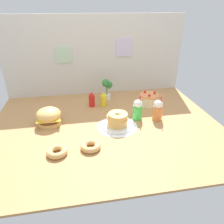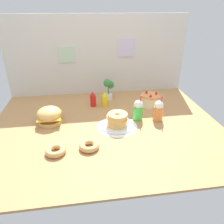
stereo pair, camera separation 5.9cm
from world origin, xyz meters
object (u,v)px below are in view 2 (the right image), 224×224
donut_pink_glaze (56,150)px  burger (50,116)px  pancake_stack (117,121)px  mustard_bottle (105,99)px  donut_chocolate (89,146)px  layer_cake (151,100)px  orange_float_cup (158,111)px  potted_plant (108,88)px  ketchup_bottle (93,99)px  cream_soda_cup (138,110)px

donut_pink_glaze → burger: bearing=100.8°
burger → pancake_stack: burger is taller
pancake_stack → donut_pink_glaze: 0.65m
mustard_bottle → donut_chocolate: (-0.22, -0.79, -0.06)m
mustard_bottle → layer_cake: bearing=-6.6°
orange_float_cup → donut_pink_glaze: 1.07m
burger → potted_plant: (0.65, 0.50, 0.06)m
burger → donut_pink_glaze: size_ratio=1.43×
potted_plant → ketchup_bottle: bearing=-140.7°
burger → orange_float_cup: (1.09, -0.10, 0.02)m
layer_cake → donut_chocolate: layer_cake is taller
burger → potted_plant: 0.82m
burger → cream_soda_cup: bearing=-3.3°
ketchup_bottle → donut_pink_glaze: bearing=-113.1°
mustard_bottle → donut_pink_glaze: bearing=-121.0°
ketchup_bottle → mustard_bottle: bearing=-10.0°
burger → layer_cake: 1.14m
pancake_stack → ketchup_bottle: size_ratio=1.70×
layer_cake → donut_chocolate: bearing=-135.9°
burger → mustard_bottle: mustard_bottle is taller
pancake_stack → orange_float_cup: 0.44m
layer_cake → burger: bearing=-167.5°
mustard_bottle → donut_pink_glaze: (-0.49, -0.81, -0.06)m
donut_pink_glaze → potted_plant: size_ratio=0.61×
potted_plant → burger: bearing=-142.8°
burger → ketchup_bottle: ketchup_bottle is taller
mustard_bottle → donut_chocolate: mustard_bottle is taller
orange_float_cup → burger: bearing=174.9°
orange_float_cup → potted_plant: potted_plant is taller
burger → potted_plant: potted_plant is taller
pancake_stack → donut_pink_glaze: pancake_stack is taller
mustard_bottle → donut_pink_glaze: mustard_bottle is taller
ketchup_bottle → donut_pink_glaze: (-0.36, -0.84, -0.06)m
layer_cake → ketchup_bottle: bearing=172.7°
ketchup_bottle → donut_pink_glaze: 0.91m
pancake_stack → potted_plant: 0.67m
pancake_stack → orange_float_cup: size_ratio=1.13×
donut_pink_glaze → donut_chocolate: 0.27m
ketchup_bottle → layer_cake: bearing=-7.3°
pancake_stack → mustard_bottle: size_ratio=1.70×
ketchup_bottle → mustard_bottle: same height
cream_soda_cup → orange_float_cup: 0.20m
donut_chocolate → ketchup_bottle: bearing=83.9°
burger → potted_plant: size_ratio=0.87×
burger → donut_pink_glaze: (0.10, -0.50, -0.05)m
burger → donut_chocolate: 0.60m
pancake_stack → potted_plant: size_ratio=1.11×
orange_float_cup → ketchup_bottle: bearing=145.8°
pancake_stack → ketchup_bottle: 0.54m
ketchup_bottle → potted_plant: bearing=39.3°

